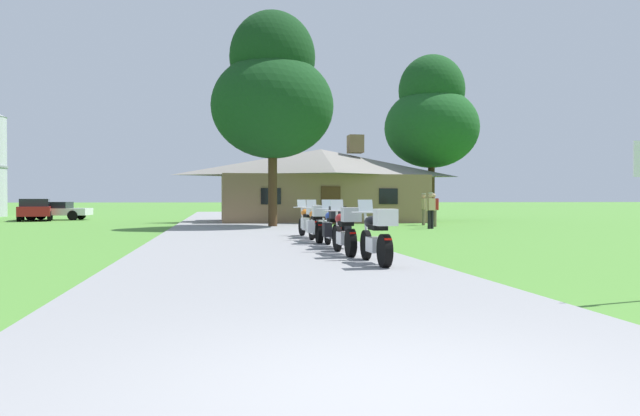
{
  "coord_description": "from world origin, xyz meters",
  "views": [
    {
      "loc": [
        -1.1,
        -3.62,
        1.36
      ],
      "look_at": [
        2.66,
        17.31,
        1.04
      ],
      "focal_mm": 32.11,
      "sensor_mm": 36.0,
      "label": 1
    }
  ],
  "objects_px": {
    "motorcycle_orange_farthest_in_row": "(309,221)",
    "bystander_tan_shirt_beside_signpost": "(424,207)",
    "motorcycle_red_second_in_row": "(345,231)",
    "motorcycle_orange_fourth_in_row": "(317,224)",
    "tree_by_lodge_front": "(273,92)",
    "parked_white_sedan_far_left": "(56,210)",
    "parked_red_suv_far_left": "(35,209)",
    "motorcycle_black_nearest_to_camera": "(377,236)",
    "bystander_red_shirt_near_lodge": "(434,208)",
    "bystander_tan_shirt_by_tree": "(431,208)",
    "motorcycle_blue_third_in_row": "(334,227)",
    "tree_right_of_lodge": "(432,117)"
  },
  "relations": [
    {
      "from": "motorcycle_orange_farthest_in_row",
      "to": "bystander_tan_shirt_beside_signpost",
      "type": "xyz_separation_m",
      "value": [
        7.61,
        9.3,
        0.34
      ]
    },
    {
      "from": "motorcycle_red_second_in_row",
      "to": "motorcycle_orange_fourth_in_row",
      "type": "distance_m",
      "value": 4.02
    },
    {
      "from": "motorcycle_red_second_in_row",
      "to": "tree_by_lodge_front",
      "type": "xyz_separation_m",
      "value": [
        -0.31,
        14.71,
        5.97
      ]
    },
    {
      "from": "parked_white_sedan_far_left",
      "to": "parked_red_suv_far_left",
      "type": "bearing_deg",
      "value": 141.87
    },
    {
      "from": "motorcycle_black_nearest_to_camera",
      "to": "parked_red_suv_far_left",
      "type": "bearing_deg",
      "value": 117.89
    },
    {
      "from": "motorcycle_orange_fourth_in_row",
      "to": "bystander_red_shirt_near_lodge",
      "type": "height_order",
      "value": "bystander_red_shirt_near_lodge"
    },
    {
      "from": "bystander_red_shirt_near_lodge",
      "to": "bystander_tan_shirt_by_tree",
      "type": "height_order",
      "value": "bystander_tan_shirt_by_tree"
    },
    {
      "from": "motorcycle_orange_farthest_in_row",
      "to": "parked_white_sedan_far_left",
      "type": "height_order",
      "value": "motorcycle_orange_farthest_in_row"
    },
    {
      "from": "motorcycle_black_nearest_to_camera",
      "to": "bystander_red_shirt_near_lodge",
      "type": "relative_size",
      "value": 1.25
    },
    {
      "from": "motorcycle_red_second_in_row",
      "to": "motorcycle_blue_third_in_row",
      "type": "xyz_separation_m",
      "value": [
        0.16,
        2.1,
        -0.01
      ]
    },
    {
      "from": "motorcycle_orange_fourth_in_row",
      "to": "parked_white_sedan_far_left",
      "type": "bearing_deg",
      "value": 120.47
    },
    {
      "from": "motorcycle_red_second_in_row",
      "to": "bystander_tan_shirt_by_tree",
      "type": "distance_m",
      "value": 13.81
    },
    {
      "from": "motorcycle_blue_third_in_row",
      "to": "tree_by_lodge_front",
      "type": "distance_m",
      "value": 13.97
    },
    {
      "from": "motorcycle_black_nearest_to_camera",
      "to": "tree_by_lodge_front",
      "type": "bearing_deg",
      "value": 92.16
    },
    {
      "from": "motorcycle_red_second_in_row",
      "to": "motorcycle_orange_fourth_in_row",
      "type": "xyz_separation_m",
      "value": [
        0.02,
        4.02,
        -0.01
      ]
    },
    {
      "from": "tree_by_lodge_front",
      "to": "motorcycle_blue_third_in_row",
      "type": "bearing_deg",
      "value": -87.88
    },
    {
      "from": "motorcycle_orange_fourth_in_row",
      "to": "tree_by_lodge_front",
      "type": "xyz_separation_m",
      "value": [
        -0.33,
        10.7,
        5.98
      ]
    },
    {
      "from": "bystander_red_shirt_near_lodge",
      "to": "parked_white_sedan_far_left",
      "type": "height_order",
      "value": "bystander_red_shirt_near_lodge"
    },
    {
      "from": "tree_by_lodge_front",
      "to": "parked_red_suv_far_left",
      "type": "bearing_deg",
      "value": 140.93
    },
    {
      "from": "motorcycle_orange_fourth_in_row",
      "to": "tree_by_lodge_front",
      "type": "height_order",
      "value": "tree_by_lodge_front"
    },
    {
      "from": "bystander_red_shirt_near_lodge",
      "to": "parked_red_suv_far_left",
      "type": "bearing_deg",
      "value": -33.97
    },
    {
      "from": "motorcycle_black_nearest_to_camera",
      "to": "tree_right_of_lodge",
      "type": "xyz_separation_m",
      "value": [
        10.68,
        24.56,
        6.17
      ]
    },
    {
      "from": "motorcycle_red_second_in_row",
      "to": "motorcycle_blue_third_in_row",
      "type": "distance_m",
      "value": 2.1
    },
    {
      "from": "tree_by_lodge_front",
      "to": "parked_white_sedan_far_left",
      "type": "relative_size",
      "value": 2.43
    },
    {
      "from": "bystander_tan_shirt_beside_signpost",
      "to": "motorcycle_red_second_in_row",
      "type": "bearing_deg",
      "value": -13.97
    },
    {
      "from": "tree_by_lodge_front",
      "to": "parked_red_suv_far_left",
      "type": "xyz_separation_m",
      "value": [
        -14.17,
        11.51,
        -5.82
      ]
    },
    {
      "from": "motorcycle_black_nearest_to_camera",
      "to": "motorcycle_red_second_in_row",
      "type": "xyz_separation_m",
      "value": [
        -0.2,
        2.03,
        0.0
      ]
    },
    {
      "from": "motorcycle_orange_farthest_in_row",
      "to": "parked_red_suv_far_left",
      "type": "xyz_separation_m",
      "value": [
        -14.63,
        19.93,
        0.17
      ]
    },
    {
      "from": "parked_red_suv_far_left",
      "to": "parked_white_sedan_far_left",
      "type": "height_order",
      "value": "parked_red_suv_far_left"
    },
    {
      "from": "motorcycle_black_nearest_to_camera",
      "to": "motorcycle_orange_fourth_in_row",
      "type": "distance_m",
      "value": 6.05
    },
    {
      "from": "tree_right_of_lodge",
      "to": "parked_white_sedan_far_left",
      "type": "bearing_deg",
      "value": 168.96
    },
    {
      "from": "motorcycle_orange_fourth_in_row",
      "to": "parked_white_sedan_far_left",
      "type": "xyz_separation_m",
      "value": [
        -13.53,
        23.26,
        0.03
      ]
    },
    {
      "from": "motorcycle_red_second_in_row",
      "to": "parked_red_suv_far_left",
      "type": "relative_size",
      "value": 0.42
    },
    {
      "from": "tree_by_lodge_front",
      "to": "parked_white_sedan_far_left",
      "type": "xyz_separation_m",
      "value": [
        -13.2,
        12.57,
        -5.95
      ]
    },
    {
      "from": "bystander_tan_shirt_by_tree",
      "to": "motorcycle_blue_third_in_row",
      "type": "bearing_deg",
      "value": -142.59
    },
    {
      "from": "motorcycle_red_second_in_row",
      "to": "parked_red_suv_far_left",
      "type": "distance_m",
      "value": 29.95
    },
    {
      "from": "parked_red_suv_far_left",
      "to": "bystander_tan_shirt_beside_signpost",
      "type": "bearing_deg",
      "value": -38.7
    },
    {
      "from": "bystander_tan_shirt_beside_signpost",
      "to": "parked_red_suv_far_left",
      "type": "xyz_separation_m",
      "value": [
        -22.24,
        10.63,
        -0.17
      ]
    },
    {
      "from": "parked_red_suv_far_left",
      "to": "parked_white_sedan_far_left",
      "type": "xyz_separation_m",
      "value": [
        0.97,
        1.06,
        -0.13
      ]
    },
    {
      "from": "motorcycle_blue_third_in_row",
      "to": "bystander_tan_shirt_beside_signpost",
      "type": "relative_size",
      "value": 1.24
    },
    {
      "from": "motorcycle_orange_fourth_in_row",
      "to": "bystander_red_shirt_near_lodge",
      "type": "xyz_separation_m",
      "value": [
        7.61,
        9.82,
        0.32
      ]
    },
    {
      "from": "motorcycle_black_nearest_to_camera",
      "to": "motorcycle_orange_farthest_in_row",
      "type": "relative_size",
      "value": 1.0
    },
    {
      "from": "bystander_red_shirt_near_lodge",
      "to": "tree_right_of_lodge",
      "type": "xyz_separation_m",
      "value": [
        3.25,
        8.68,
        5.85
      ]
    },
    {
      "from": "tree_right_of_lodge",
      "to": "motorcycle_blue_third_in_row",
      "type": "bearing_deg",
      "value": -117.68
    },
    {
      "from": "motorcycle_orange_farthest_in_row",
      "to": "parked_red_suv_far_left",
      "type": "height_order",
      "value": "parked_red_suv_far_left"
    },
    {
      "from": "bystander_tan_shirt_by_tree",
      "to": "tree_by_lodge_front",
      "type": "height_order",
      "value": "tree_by_lodge_front"
    },
    {
      "from": "bystander_tan_shirt_beside_signpost",
      "to": "parked_white_sedan_far_left",
      "type": "bearing_deg",
      "value": -106.31
    },
    {
      "from": "motorcycle_orange_farthest_in_row",
      "to": "tree_right_of_lodge",
      "type": "bearing_deg",
      "value": 50.24
    },
    {
      "from": "motorcycle_orange_fourth_in_row",
      "to": "bystander_tan_shirt_beside_signpost",
      "type": "relative_size",
      "value": 1.23
    },
    {
      "from": "motorcycle_black_nearest_to_camera",
      "to": "motorcycle_orange_farthest_in_row",
      "type": "height_order",
      "value": "same"
    }
  ]
}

